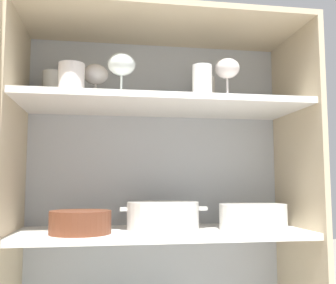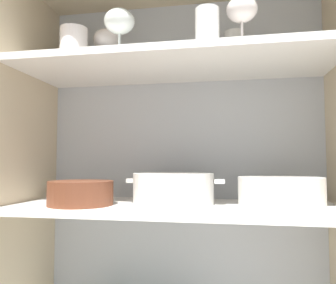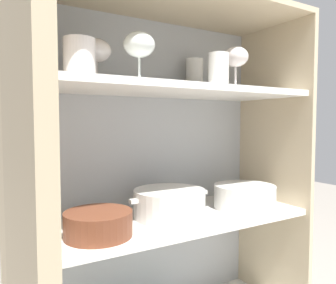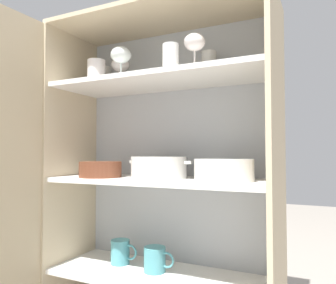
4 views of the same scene
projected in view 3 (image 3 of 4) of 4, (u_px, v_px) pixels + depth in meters
cupboard_back_panel at (144, 199)px, 1.19m from camera, size 0.94×0.02×1.28m
cupboard_side_left at (8, 236)px, 0.81m from camera, size 0.02×0.37×1.28m
cupboard_side_right at (271, 194)px, 1.27m from camera, size 0.02×0.37×1.28m
cupboard_top_panel at (169, 2)px, 1.00m from camera, size 0.94×0.37×0.02m
shelf_board_middle at (169, 220)px, 1.04m from camera, size 0.91×0.33×0.02m
shelf_board_upper at (169, 90)px, 1.02m from camera, size 0.91×0.33×0.02m
tumbler_glass_0 at (80, 59)px, 0.83m from camera, size 0.08×0.08×0.10m
tumbler_glass_1 at (218, 69)px, 0.97m from camera, size 0.06×0.06×0.10m
tumbler_glass_2 at (39, 63)px, 0.92m from camera, size 0.07×0.07×0.12m
tumbler_glass_3 at (194, 76)px, 1.20m from camera, size 0.06×0.06×0.12m
wine_glass_0 at (96, 52)px, 0.93m from camera, size 0.08×0.08×0.13m
wine_glass_1 at (236, 59)px, 1.03m from camera, size 0.08×0.08×0.13m
wine_glass_2 at (139, 47)px, 0.87m from camera, size 0.09×0.09×0.13m
plate_stack_white at (245, 196)px, 1.15m from camera, size 0.21×0.21×0.08m
mixing_bowl_large at (98, 223)px, 0.86m from camera, size 0.18×0.18×0.07m
casserole_dish at (170, 203)px, 1.04m from camera, size 0.28×0.23×0.09m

